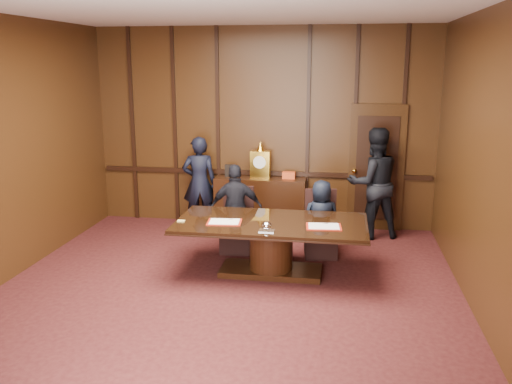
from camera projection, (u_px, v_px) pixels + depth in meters
room at (226, 164)px, 6.33m from camera, size 7.00×7.04×3.50m
sideboard at (260, 201)px, 9.63m from camera, size 1.60×0.45×1.54m
conference_table at (271, 239)px, 7.47m from camera, size 2.62×1.32×0.76m
folder_left at (224, 222)px, 7.36m from camera, size 0.49×0.37×0.02m
folder_right at (324, 227)px, 7.15m from camera, size 0.49×0.37×0.02m
inkstand at (267, 227)px, 6.97m from camera, size 0.20×0.14×0.12m
notepad at (181, 221)px, 7.41m from camera, size 0.10×0.07×0.01m
chair_left at (237, 232)px, 8.47m from camera, size 0.50×0.50×0.99m
chair_right at (321, 236)px, 8.26m from camera, size 0.53×0.53×0.99m
signatory_left at (236, 209)px, 8.30m from camera, size 0.86×0.48×1.38m
signatory_right at (321, 219)px, 8.12m from camera, size 0.66×0.51×1.18m
witness_left at (199, 182)px, 9.56m from camera, size 0.67×0.52×1.63m
witness_right at (374, 183)px, 8.99m from camera, size 1.07×0.94×1.85m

